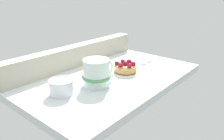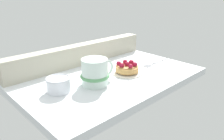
# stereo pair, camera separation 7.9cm
# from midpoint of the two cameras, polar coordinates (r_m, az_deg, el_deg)

# --- Properties ---
(ground_plane) EXTENTS (0.68, 0.43, 0.03)m
(ground_plane) POSITION_cam_midpoint_polar(r_m,az_deg,el_deg) (0.84, -3.35, -2.31)
(ground_plane) COLOR silver
(window_rail_back) EXTENTS (0.67, 0.05, 0.08)m
(window_rail_back) POSITION_cam_midpoint_polar(r_m,az_deg,el_deg) (0.95, -11.63, 3.71)
(window_rail_back) COLOR #B2AD99
(window_rail_back) RESTS_ON ground_plane
(dessert_plate) EXTENTS (0.12, 0.12, 0.01)m
(dessert_plate) POSITION_cam_midpoint_polar(r_m,az_deg,el_deg) (0.85, 0.82, -0.48)
(dessert_plate) COLOR silver
(dessert_plate) RESTS_ON ground_plane
(raspberry_tart) EXTENTS (0.09, 0.09, 0.04)m
(raspberry_tart) POSITION_cam_midpoint_polar(r_m,az_deg,el_deg) (0.85, 0.84, 0.76)
(raspberry_tart) COLOR tan
(raspberry_tart) RESTS_ON dessert_plate
(coffee_mug) EXTENTS (0.13, 0.10, 0.09)m
(coffee_mug) POSITION_cam_midpoint_polar(r_m,az_deg,el_deg) (0.74, -7.00, -0.83)
(coffee_mug) COLOR silver
(coffee_mug) RESTS_ON ground_plane
(dessert_fork) EXTENTS (0.16, 0.02, 0.01)m
(dessert_fork) POSITION_cam_midpoint_polar(r_m,az_deg,el_deg) (0.99, 7.85, 2.34)
(dessert_fork) COLOR #B7B7BC
(dessert_fork) RESTS_ON ground_plane
(sugar_bowl) EXTENTS (0.08, 0.08, 0.05)m
(sugar_bowl) POSITION_cam_midpoint_polar(r_m,az_deg,el_deg) (0.71, -16.16, -4.18)
(sugar_bowl) COLOR silver
(sugar_bowl) RESTS_ON ground_plane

